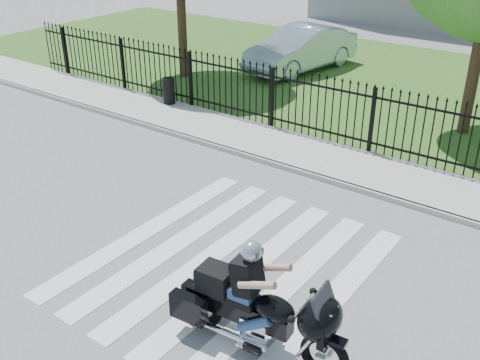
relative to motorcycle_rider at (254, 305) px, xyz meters
The scene contains 9 objects.
ground 2.23m from the motorcycle_rider, 137.99° to the left, with size 120.00×120.00×0.00m, color slate.
crosswalk 2.23m from the motorcycle_rider, 137.99° to the left, with size 5.00×5.50×0.01m, color silver, non-canonical shape.
sidewalk 6.62m from the motorcycle_rider, 103.66° to the left, with size 40.00×2.00×0.12m, color #ADAAA3.
curb 5.66m from the motorcycle_rider, 106.07° to the left, with size 40.00×0.12×0.12m, color #ADAAA3.
grass_strip 13.51m from the motorcycle_rider, 96.62° to the left, with size 40.00×12.00×0.02m, color #30551D.
iron_fence 7.56m from the motorcycle_rider, 101.87° to the left, with size 26.00×0.04×1.80m.
motorcycle_rider is the anchor object (origin of this frame).
parked_car 14.93m from the motorcycle_rider, 118.10° to the left, with size 1.71×4.90×1.61m, color #AAB8D6.
litter_bin 10.86m from the motorcycle_rider, 139.15° to the left, with size 0.36×0.36×0.82m, color black.
Camera 1 is at (5.14, -6.64, 5.99)m, focal length 42.00 mm.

